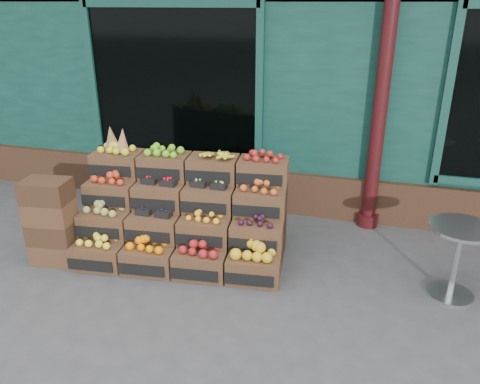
# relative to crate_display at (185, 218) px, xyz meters

# --- Properties ---
(ground) EXTENTS (60.00, 60.00, 0.00)m
(ground) POSITION_rel_crate_display_xyz_m (0.87, -0.69, -0.45)
(ground) COLOR #3E3E40
(ground) RESTS_ON ground
(shop_facade) EXTENTS (12.00, 6.24, 4.80)m
(shop_facade) POSITION_rel_crate_display_xyz_m (0.88, 4.42, 1.95)
(shop_facade) COLOR #113A31
(shop_facade) RESTS_ON ground
(crate_display) EXTENTS (2.45, 1.40, 1.46)m
(crate_display) POSITION_rel_crate_display_xyz_m (0.00, 0.00, 0.00)
(crate_display) COLOR #4B301D
(crate_display) RESTS_ON ground
(spare_crates) EXTENTS (0.54, 0.41, 1.00)m
(spare_crates) POSITION_rel_crate_display_xyz_m (-1.36, -0.62, 0.05)
(spare_crates) COLOR #4B301D
(spare_crates) RESTS_ON ground
(bistro_table) EXTENTS (0.63, 0.63, 0.79)m
(bistro_table) POSITION_rel_crate_display_xyz_m (2.95, -0.09, 0.04)
(bistro_table) COLOR #AFB1B6
(bistro_table) RESTS_ON ground
(shopkeeper) EXTENTS (0.75, 0.62, 1.77)m
(shopkeeper) POSITION_rel_crate_display_xyz_m (-0.49, 2.20, 0.43)
(shopkeeper) COLOR #1A5B1E
(shopkeeper) RESTS_ON ground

